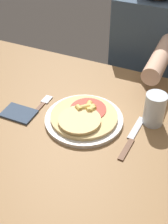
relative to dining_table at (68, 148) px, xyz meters
name	(u,v)px	position (x,y,z in m)	size (l,w,h in m)	color
dining_table	(68,148)	(0.00, 0.00, 0.00)	(1.20, 0.88, 0.74)	olive
plate	(84,119)	(0.04, 0.05, 0.11)	(0.27, 0.27, 0.01)	silver
pizza	(84,116)	(0.04, 0.05, 0.13)	(0.23, 0.23, 0.04)	#DBBC7A
fork	(40,107)	(-0.14, 0.05, 0.11)	(0.03, 0.18, 0.00)	brown
knife	(132,138)	(0.22, 0.03, 0.11)	(0.03, 0.22, 0.00)	brown
drinking_glass	(155,109)	(0.26, 0.14, 0.16)	(0.07, 0.07, 0.12)	silver
napkin	(19,113)	(-0.19, -0.01, 0.11)	(0.12, 0.08, 0.01)	#38475B
person_diner	(148,61)	(0.11, 0.64, 0.05)	(0.33, 0.52, 1.18)	#2D2D38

